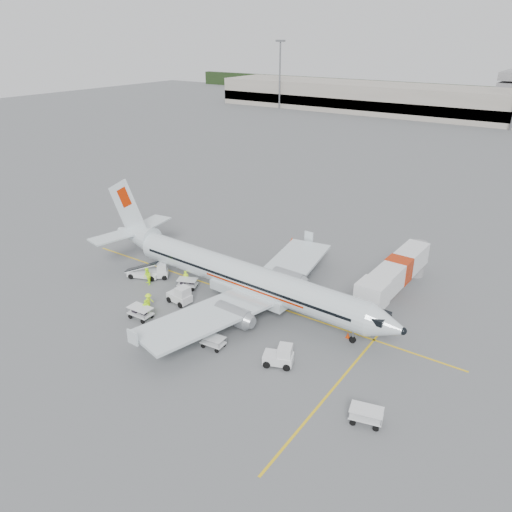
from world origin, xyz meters
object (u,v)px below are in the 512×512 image
object	(u,v)px
belt_loader	(143,267)
tug_fore	(278,355)
aircraft	(245,259)
tug_aft	(158,271)
jet_bridge	(397,278)
tug_mid	(179,294)

from	to	relation	value
belt_loader	tug_fore	bearing A→B (deg)	-34.78
aircraft	tug_aft	xyz separation A→B (m)	(-11.13, -1.04, -3.98)
jet_bridge	tug_mid	size ratio (longest dim) A/B	6.53
jet_bridge	belt_loader	xyz separation A→B (m)	(-24.31, -11.69, -0.84)
aircraft	tug_fore	bearing A→B (deg)	-37.58
belt_loader	tug_mid	size ratio (longest dim) A/B	1.89
aircraft	tug_fore	distance (m)	11.29
jet_bridge	tug_mid	xyz separation A→B (m)	(-17.25, -13.60, -1.14)
tug_fore	tug_aft	size ratio (longest dim) A/B	1.11
jet_bridge	tug_aft	size ratio (longest dim) A/B	7.28
jet_bridge	tug_fore	bearing A→B (deg)	-101.03
jet_bridge	belt_loader	bearing A→B (deg)	-152.84
belt_loader	aircraft	bearing A→B (deg)	-12.85
jet_bridge	tug_fore	world-z (taller)	jet_bridge
aircraft	jet_bridge	world-z (taller)	aircraft
aircraft	tug_mid	world-z (taller)	aircraft
aircraft	tug_fore	world-z (taller)	aircraft
aircraft	tug_fore	xyz separation A→B (m)	(8.13, -6.80, -3.89)
jet_bridge	tug_fore	xyz separation A→B (m)	(-3.69, -16.64, -1.15)
belt_loader	tug_aft	size ratio (longest dim) A/B	2.10
jet_bridge	belt_loader	distance (m)	26.99
aircraft	tug_aft	distance (m)	11.87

